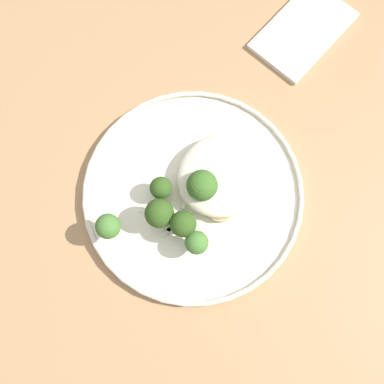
{
  "coord_description": "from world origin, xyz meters",
  "views": [
    {
      "loc": [
        -0.07,
        -0.17,
        1.33
      ],
      "look_at": [
        -0.0,
        -0.05,
        0.76
      ],
      "focal_mm": 42.38,
      "sensor_mm": 36.0,
      "label": 1
    }
  ],
  "objects_px": {
    "seared_scallop_on_noodles": "(239,145)",
    "broccoli_floret_tall_stalk": "(183,224)",
    "seared_scallop_front_small": "(223,187)",
    "broccoli_floret_small_sprig": "(197,243)",
    "broccoli_floret_right_tilted": "(159,214)",
    "broccoli_floret_beside_noodles": "(202,186)",
    "dinner_plate": "(192,194)",
    "broccoli_floret_center_pile": "(108,227)",
    "seared_scallop_half_hidden": "(220,164)",
    "seared_scallop_tiny_bay": "(221,209)",
    "broccoli_floret_front_edge": "(161,188)",
    "folded_napkin": "(303,31)"
  },
  "relations": [
    {
      "from": "seared_scallop_on_noodles",
      "to": "broccoli_floret_small_sprig",
      "type": "height_order",
      "value": "broccoli_floret_small_sprig"
    },
    {
      "from": "broccoli_floret_center_pile",
      "to": "seared_scallop_on_noodles",
      "type": "bearing_deg",
      "value": 5.49
    },
    {
      "from": "broccoli_floret_tall_stalk",
      "to": "broccoli_floret_small_sprig",
      "type": "distance_m",
      "value": 0.03
    },
    {
      "from": "broccoli_floret_right_tilted",
      "to": "broccoli_floret_beside_noodles",
      "type": "bearing_deg",
      "value": 4.96
    },
    {
      "from": "broccoli_floret_front_edge",
      "to": "dinner_plate",
      "type": "bearing_deg",
      "value": -31.07
    },
    {
      "from": "broccoli_floret_right_tilted",
      "to": "broccoli_floret_center_pile",
      "type": "xyz_separation_m",
      "value": [
        -0.06,
        0.02,
        0.0
      ]
    },
    {
      "from": "seared_scallop_front_small",
      "to": "broccoli_floret_beside_noodles",
      "type": "xyz_separation_m",
      "value": [
        -0.03,
        0.01,
        0.02
      ]
    },
    {
      "from": "broccoli_floret_center_pile",
      "to": "seared_scallop_front_small",
      "type": "bearing_deg",
      "value": -7.52
    },
    {
      "from": "broccoli_floret_center_pile",
      "to": "folded_napkin",
      "type": "xyz_separation_m",
      "value": [
        0.38,
        0.13,
        -0.04
      ]
    },
    {
      "from": "seared_scallop_on_noodles",
      "to": "seared_scallop_half_hidden",
      "type": "bearing_deg",
      "value": -162.77
    },
    {
      "from": "dinner_plate",
      "to": "folded_napkin",
      "type": "distance_m",
      "value": 0.3
    },
    {
      "from": "seared_scallop_half_hidden",
      "to": "seared_scallop_front_small",
      "type": "bearing_deg",
      "value": -112.8
    },
    {
      "from": "seared_scallop_half_hidden",
      "to": "broccoli_floret_small_sprig",
      "type": "xyz_separation_m",
      "value": [
        -0.08,
        -0.08,
        0.02
      ]
    },
    {
      "from": "seared_scallop_front_small",
      "to": "seared_scallop_half_hidden",
      "type": "bearing_deg",
      "value": 67.2
    },
    {
      "from": "broccoli_floret_tall_stalk",
      "to": "broccoli_floret_front_edge",
      "type": "distance_m",
      "value": 0.06
    },
    {
      "from": "broccoli_floret_center_pile",
      "to": "broccoli_floret_beside_noodles",
      "type": "bearing_deg",
      "value": -4.84
    },
    {
      "from": "broccoli_floret_right_tilted",
      "to": "seared_scallop_half_hidden",
      "type": "bearing_deg",
      "value": 13.33
    },
    {
      "from": "seared_scallop_half_hidden",
      "to": "broccoli_floret_beside_noodles",
      "type": "bearing_deg",
      "value": -153.91
    },
    {
      "from": "seared_scallop_on_noodles",
      "to": "broccoli_floret_center_pile",
      "type": "distance_m",
      "value": 0.2
    },
    {
      "from": "dinner_plate",
      "to": "seared_scallop_on_noodles",
      "type": "bearing_deg",
      "value": 16.51
    },
    {
      "from": "seared_scallop_tiny_bay",
      "to": "broccoli_floret_center_pile",
      "type": "bearing_deg",
      "value": 161.86
    },
    {
      "from": "seared_scallop_tiny_bay",
      "to": "broccoli_floret_small_sprig",
      "type": "bearing_deg",
      "value": -153.45
    },
    {
      "from": "seared_scallop_on_noodles",
      "to": "seared_scallop_front_small",
      "type": "bearing_deg",
      "value": -140.86
    },
    {
      "from": "dinner_plate",
      "to": "seared_scallop_front_small",
      "type": "bearing_deg",
      "value": -19.59
    },
    {
      "from": "seared_scallop_front_small",
      "to": "broccoli_floret_small_sprig",
      "type": "xyz_separation_m",
      "value": [
        -0.07,
        -0.05,
        0.02
      ]
    },
    {
      "from": "dinner_plate",
      "to": "broccoli_floret_front_edge",
      "type": "height_order",
      "value": "broccoli_floret_front_edge"
    },
    {
      "from": "seared_scallop_tiny_bay",
      "to": "broccoli_floret_beside_noodles",
      "type": "distance_m",
      "value": 0.04
    },
    {
      "from": "dinner_plate",
      "to": "seared_scallop_tiny_bay",
      "type": "relative_size",
      "value": 8.62
    },
    {
      "from": "dinner_plate",
      "to": "broccoli_floret_small_sprig",
      "type": "bearing_deg",
      "value": -114.93
    },
    {
      "from": "dinner_plate",
      "to": "broccoli_floret_center_pile",
      "type": "distance_m",
      "value": 0.12
    },
    {
      "from": "broccoli_floret_tall_stalk",
      "to": "broccoli_floret_front_edge",
      "type": "height_order",
      "value": "broccoli_floret_tall_stalk"
    },
    {
      "from": "dinner_plate",
      "to": "seared_scallop_tiny_bay",
      "type": "bearing_deg",
      "value": -60.47
    },
    {
      "from": "broccoli_floret_front_edge",
      "to": "broccoli_floret_small_sprig",
      "type": "relative_size",
      "value": 0.85
    },
    {
      "from": "seared_scallop_on_noodles",
      "to": "seared_scallop_front_small",
      "type": "relative_size",
      "value": 0.76
    },
    {
      "from": "broccoli_floret_beside_noodles",
      "to": "seared_scallop_tiny_bay",
      "type": "bearing_deg",
      "value": -74.52
    },
    {
      "from": "broccoli_floret_tall_stalk",
      "to": "broccoli_floret_small_sprig",
      "type": "height_order",
      "value": "broccoli_floret_tall_stalk"
    },
    {
      "from": "seared_scallop_half_hidden",
      "to": "folded_napkin",
      "type": "relative_size",
      "value": 0.16
    },
    {
      "from": "seared_scallop_half_hidden",
      "to": "broccoli_floret_front_edge",
      "type": "height_order",
      "value": "broccoli_floret_front_edge"
    },
    {
      "from": "dinner_plate",
      "to": "broccoli_floret_small_sprig",
      "type": "relative_size",
      "value": 5.93
    },
    {
      "from": "seared_scallop_front_small",
      "to": "broccoli_floret_beside_noodles",
      "type": "relative_size",
      "value": 0.54
    },
    {
      "from": "seared_scallop_on_noodles",
      "to": "broccoli_floret_tall_stalk",
      "type": "bearing_deg",
      "value": -152.66
    },
    {
      "from": "seared_scallop_half_hidden",
      "to": "seared_scallop_on_noodles",
      "type": "bearing_deg",
      "value": 17.23
    },
    {
      "from": "seared_scallop_on_noodles",
      "to": "broccoli_floret_center_pile",
      "type": "bearing_deg",
      "value": -174.51
    },
    {
      "from": "broccoli_floret_right_tilted",
      "to": "dinner_plate",
      "type": "bearing_deg",
      "value": 10.72
    },
    {
      "from": "seared_scallop_on_noodles",
      "to": "broccoli_floret_beside_noodles",
      "type": "bearing_deg",
      "value": -158.12
    },
    {
      "from": "seared_scallop_on_noodles",
      "to": "seared_scallop_tiny_bay",
      "type": "bearing_deg",
      "value": -135.72
    },
    {
      "from": "seared_scallop_half_hidden",
      "to": "folded_napkin",
      "type": "bearing_deg",
      "value": 29.38
    },
    {
      "from": "seared_scallop_on_noodles",
      "to": "broccoli_floret_tall_stalk",
      "type": "distance_m",
      "value": 0.14
    },
    {
      "from": "broccoli_floret_beside_noodles",
      "to": "broccoli_floret_tall_stalk",
      "type": "bearing_deg",
      "value": -144.7
    },
    {
      "from": "seared_scallop_half_hidden",
      "to": "dinner_plate",
      "type": "bearing_deg",
      "value": -164.02
    }
  ]
}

